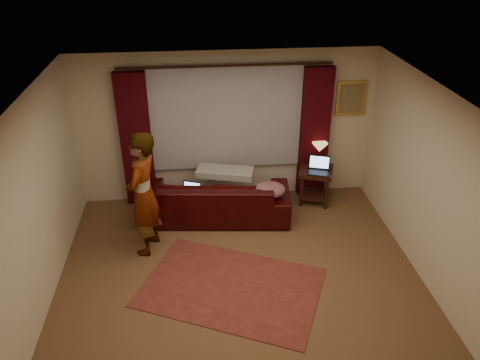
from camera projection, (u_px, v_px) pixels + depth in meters
The scene contains 19 objects.
floor at pixel (242, 288), 6.33m from camera, with size 5.00×5.00×0.01m, color brown.
ceiling at pixel (242, 105), 5.07m from camera, with size 5.00×5.00×0.02m, color silver.
wall_back at pixel (226, 128), 7.87m from camera, with size 5.00×0.02×2.60m, color beige.
wall_left at pixel (30, 218), 5.47m from camera, with size 0.02×5.00×2.60m, color beige.
wall_right at pixel (438, 195), 5.92m from camera, with size 0.02×5.00×2.60m, color beige.
sheer_curtain at pixel (226, 118), 7.73m from camera, with size 2.50×0.05×1.80m, color #95959C.
drape_left at pixel (136, 141), 7.70m from camera, with size 0.50×0.14×2.30m, color #32040A.
drape_right at pixel (314, 133), 7.97m from camera, with size 0.50×0.14×2.30m, color #32040A.
curtain_rod at pixel (226, 66), 7.26m from camera, with size 0.04×0.04×3.40m, color black.
picture_frame at pixel (351, 98), 7.82m from camera, with size 0.50×0.04×0.60m, color #B9943E.
sofa at pixel (216, 191), 7.64m from camera, with size 2.41×1.04×0.97m, color black.
throw_blanket at pixel (225, 158), 7.58m from camera, with size 0.93×0.37×0.11m, color gray.
clothing_pile at pixel (268, 190), 7.42m from camera, with size 0.54×0.42×0.23m, color #7A4C54.
laptop_sofa at pixel (190, 191), 7.41m from camera, with size 0.30×0.32×0.21m, color black, non-canonical shape.
area_rug at pixel (231, 287), 6.33m from camera, with size 2.33×1.55×0.01m, color maroon.
end_table at pixel (315, 185), 8.14m from camera, with size 0.55×0.55×0.64m, color black.
tiffany_lamp at pixel (319, 154), 8.01m from camera, with size 0.27×0.27×0.43m, color #9E9B47, non-canonical shape.
laptop_table at pixel (319, 166), 7.81m from camera, with size 0.36×0.39×0.26m, color black, non-canonical shape.
person at pixel (143, 194), 6.64m from camera, with size 0.55×0.55×1.89m, color gray.
Camera 1 is at (-0.52, -4.80, 4.34)m, focal length 35.00 mm.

